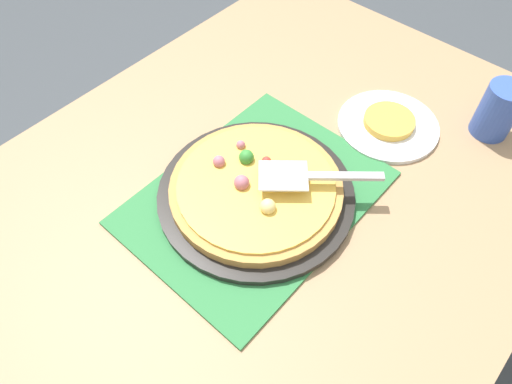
# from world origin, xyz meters

# --- Properties ---
(ground_plane) EXTENTS (8.00, 8.00, 0.00)m
(ground_plane) POSITION_xyz_m (0.00, 0.00, 0.00)
(ground_plane) COLOR #3D4247
(dining_table) EXTENTS (1.40, 1.00, 0.75)m
(dining_table) POSITION_xyz_m (0.00, 0.00, 0.64)
(dining_table) COLOR #9E7A56
(dining_table) RESTS_ON ground_plane
(placemat) EXTENTS (0.48, 0.36, 0.01)m
(placemat) POSITION_xyz_m (0.00, 0.00, 0.75)
(placemat) COLOR #2D753D
(placemat) RESTS_ON dining_table
(pizza_pan) EXTENTS (0.38, 0.38, 0.01)m
(pizza_pan) POSITION_xyz_m (0.00, 0.00, 0.76)
(pizza_pan) COLOR black
(pizza_pan) RESTS_ON placemat
(pizza) EXTENTS (0.33, 0.33, 0.05)m
(pizza) POSITION_xyz_m (0.00, 0.00, 0.78)
(pizza) COLOR #B78442
(pizza) RESTS_ON pizza_pan
(plate_far_right) EXTENTS (0.22, 0.22, 0.01)m
(plate_far_right) POSITION_xyz_m (0.34, -0.09, 0.76)
(plate_far_right) COLOR white
(plate_far_right) RESTS_ON dining_table
(served_slice_right) EXTENTS (0.11, 0.11, 0.02)m
(served_slice_right) POSITION_xyz_m (0.34, -0.09, 0.77)
(served_slice_right) COLOR gold
(served_slice_right) RESTS_ON plate_far_right
(cup_near) EXTENTS (0.08, 0.08, 0.12)m
(cup_near) POSITION_xyz_m (0.47, -0.26, 0.81)
(cup_near) COLOR #3351AD
(cup_near) RESTS_ON dining_table
(pizza_server) EXTENTS (0.18, 0.20, 0.01)m
(pizza_server) POSITION_xyz_m (0.06, -0.07, 0.82)
(pizza_server) COLOR silver
(pizza_server) RESTS_ON pizza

